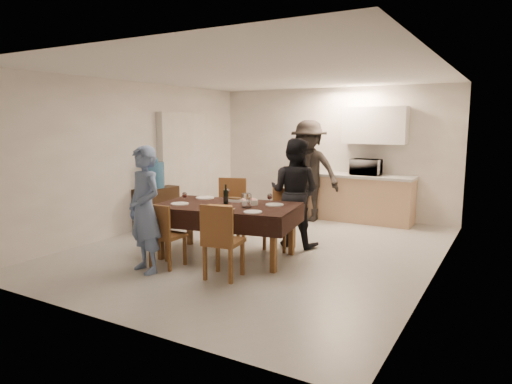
# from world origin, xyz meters

# --- Properties ---
(floor) EXTENTS (5.00, 6.00, 0.02)m
(floor) POSITION_xyz_m (0.00, 0.00, 0.00)
(floor) COLOR #AFAFAA
(floor) RESTS_ON ground
(ceiling) EXTENTS (5.00, 6.00, 0.02)m
(ceiling) POSITION_xyz_m (0.00, 0.00, 2.60)
(ceiling) COLOR white
(ceiling) RESTS_ON wall_back
(wall_back) EXTENTS (5.00, 0.02, 2.60)m
(wall_back) POSITION_xyz_m (0.00, 3.00, 1.30)
(wall_back) COLOR white
(wall_back) RESTS_ON floor
(wall_front) EXTENTS (5.00, 0.02, 2.60)m
(wall_front) POSITION_xyz_m (0.00, -3.00, 1.30)
(wall_front) COLOR white
(wall_front) RESTS_ON floor
(wall_left) EXTENTS (0.02, 6.00, 2.60)m
(wall_left) POSITION_xyz_m (-2.50, 0.00, 1.30)
(wall_left) COLOR white
(wall_left) RESTS_ON floor
(wall_right) EXTENTS (0.02, 6.00, 2.60)m
(wall_right) POSITION_xyz_m (2.50, 0.00, 1.30)
(wall_right) COLOR white
(wall_right) RESTS_ON floor
(stub_partition) EXTENTS (0.15, 1.40, 2.10)m
(stub_partition) POSITION_xyz_m (-2.42, 1.20, 1.05)
(stub_partition) COLOR silver
(stub_partition) RESTS_ON floor
(kitchen_base_cabinet) EXTENTS (2.20, 0.60, 0.86)m
(kitchen_base_cabinet) POSITION_xyz_m (0.60, 2.68, 0.43)
(kitchen_base_cabinet) COLOR tan
(kitchen_base_cabinet) RESTS_ON floor
(kitchen_worktop) EXTENTS (2.24, 0.64, 0.05)m
(kitchen_worktop) POSITION_xyz_m (0.60, 2.68, 0.89)
(kitchen_worktop) COLOR #AEAEA9
(kitchen_worktop) RESTS_ON kitchen_base_cabinet
(upper_cabinet) EXTENTS (1.20, 0.34, 0.70)m
(upper_cabinet) POSITION_xyz_m (0.90, 2.82, 1.85)
(upper_cabinet) COLOR white
(upper_cabinet) RESTS_ON wall_back
(dining_table) EXTENTS (2.11, 1.45, 0.76)m
(dining_table) POSITION_xyz_m (-0.19, -0.64, 0.72)
(dining_table) COLOR black
(dining_table) RESTS_ON floor
(chair_near_left) EXTENTS (0.39, 0.39, 0.46)m
(chair_near_left) POSITION_xyz_m (-0.64, -1.47, 0.53)
(chair_near_left) COLOR brown
(chair_near_left) RESTS_ON floor
(chair_near_right) EXTENTS (0.48, 0.48, 0.51)m
(chair_near_right) POSITION_xyz_m (0.26, -1.47, 0.57)
(chair_near_right) COLOR brown
(chair_near_right) RESTS_ON floor
(chair_far_left) EXTENTS (0.58, 0.59, 0.55)m
(chair_far_left) POSITION_xyz_m (-0.64, 0.02, 0.62)
(chair_far_left) COLOR brown
(chair_far_left) RESTS_ON floor
(chair_far_right) EXTENTS (0.42, 0.42, 0.49)m
(chair_far_right) POSITION_xyz_m (0.26, 0.03, 0.55)
(chair_far_right) COLOR brown
(chair_far_right) RESTS_ON floor
(console) EXTENTS (0.40, 0.81, 0.75)m
(console) POSITION_xyz_m (-2.28, 0.21, 0.37)
(console) COLOR black
(console) RESTS_ON floor
(water_jug) EXTENTS (0.31, 0.31, 0.46)m
(water_jug) POSITION_xyz_m (-2.28, 0.21, 0.98)
(water_jug) COLOR teal
(water_jug) RESTS_ON console
(wine_bottle) EXTENTS (0.07, 0.07, 0.28)m
(wine_bottle) POSITION_xyz_m (-0.24, -0.59, 0.90)
(wine_bottle) COLOR black
(wine_bottle) RESTS_ON dining_table
(water_pitcher) EXTENTS (0.13, 0.13, 0.20)m
(water_pitcher) POSITION_xyz_m (0.16, -0.69, 0.86)
(water_pitcher) COLOR white
(water_pitcher) RESTS_ON dining_table
(savoury_tart) EXTENTS (0.45, 0.38, 0.05)m
(savoury_tart) POSITION_xyz_m (-0.09, -1.02, 0.78)
(savoury_tart) COLOR #BE8137
(savoury_tart) RESTS_ON dining_table
(salad_bowl) EXTENTS (0.18, 0.18, 0.07)m
(salad_bowl) POSITION_xyz_m (0.11, -0.46, 0.79)
(salad_bowl) COLOR white
(salad_bowl) RESTS_ON dining_table
(mushroom_dish) EXTENTS (0.21, 0.21, 0.04)m
(mushroom_dish) POSITION_xyz_m (-0.24, -0.36, 0.78)
(mushroom_dish) COLOR white
(mushroom_dish) RESTS_ON dining_table
(wine_glass_a) EXTENTS (0.08, 0.08, 0.17)m
(wine_glass_a) POSITION_xyz_m (-0.74, -0.89, 0.84)
(wine_glass_a) COLOR white
(wine_glass_a) RESTS_ON dining_table
(wine_glass_b) EXTENTS (0.08, 0.08, 0.17)m
(wine_glass_b) POSITION_xyz_m (0.36, -0.39, 0.84)
(wine_glass_b) COLOR white
(wine_glass_b) RESTS_ON dining_table
(wine_glass_c) EXTENTS (0.08, 0.08, 0.19)m
(wine_glass_c) POSITION_xyz_m (-0.39, -0.34, 0.85)
(wine_glass_c) COLOR white
(wine_glass_c) RESTS_ON dining_table
(plate_near_left) EXTENTS (0.25, 0.25, 0.01)m
(plate_near_left) POSITION_xyz_m (-0.79, -0.94, 0.77)
(plate_near_left) COLOR white
(plate_near_left) RESTS_ON dining_table
(plate_near_right) EXTENTS (0.24, 0.24, 0.01)m
(plate_near_right) POSITION_xyz_m (0.41, -0.94, 0.77)
(plate_near_right) COLOR white
(plate_near_right) RESTS_ON dining_table
(plate_far_left) EXTENTS (0.28, 0.28, 0.02)m
(plate_far_left) POSITION_xyz_m (-0.79, -0.34, 0.77)
(plate_far_left) COLOR white
(plate_far_left) RESTS_ON dining_table
(plate_far_right) EXTENTS (0.25, 0.25, 0.01)m
(plate_far_right) POSITION_xyz_m (0.41, -0.34, 0.77)
(plate_far_right) COLOR white
(plate_far_right) RESTS_ON dining_table
(microwave) EXTENTS (0.55, 0.37, 0.30)m
(microwave) POSITION_xyz_m (0.80, 2.68, 1.06)
(microwave) COLOR white
(microwave) RESTS_ON kitchen_worktop
(person_near) EXTENTS (0.68, 0.54, 1.62)m
(person_near) POSITION_xyz_m (-0.74, -1.69, 0.81)
(person_near) COLOR #5E76A3
(person_near) RESTS_ON floor
(person_far) EXTENTS (0.83, 0.65, 1.67)m
(person_far) POSITION_xyz_m (0.36, 0.41, 0.83)
(person_far) COLOR black
(person_far) RESTS_ON floor
(person_kitchen) EXTENTS (1.26, 0.72, 1.95)m
(person_kitchen) POSITION_xyz_m (-0.20, 2.23, 0.97)
(person_kitchen) COLOR black
(person_kitchen) RESTS_ON floor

